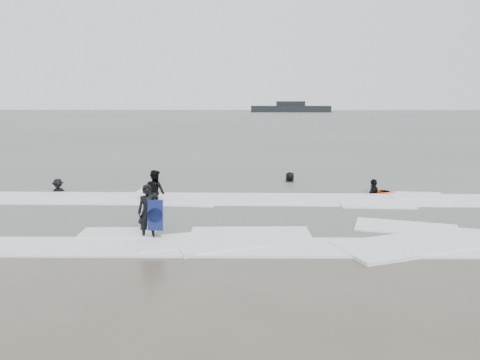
{
  "coord_description": "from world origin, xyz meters",
  "views": [
    {
      "loc": [
        0.51,
        -14.06,
        4.45
      ],
      "look_at": [
        0.0,
        5.0,
        1.1
      ],
      "focal_mm": 35.0,
      "sensor_mm": 36.0,
      "label": 1
    }
  ],
  "objects_px": {
    "vessel_horizon": "(291,108)",
    "surfer_breaker": "(58,193)",
    "surfer_right_near": "(374,194)",
    "surfer_right_far": "(290,183)",
    "surfer_wading": "(156,202)",
    "surfer_centre": "(149,239)"
  },
  "relations": [
    {
      "from": "surfer_wading",
      "to": "vessel_horizon",
      "type": "xyz_separation_m",
      "value": [
        16.1,
        129.08,
        1.27
      ]
    },
    {
      "from": "surfer_right_near",
      "to": "vessel_horizon",
      "type": "relative_size",
      "value": 0.08
    },
    {
      "from": "surfer_right_near",
      "to": "surfer_right_far",
      "type": "relative_size",
      "value": 1.08
    },
    {
      "from": "surfer_centre",
      "to": "surfer_breaker",
      "type": "height_order",
      "value": "surfer_centre"
    },
    {
      "from": "vessel_horizon",
      "to": "surfer_breaker",
      "type": "bearing_deg",
      "value": -99.44
    },
    {
      "from": "surfer_breaker",
      "to": "vessel_horizon",
      "type": "xyz_separation_m",
      "value": [
        21.16,
        127.22,
        1.27
      ]
    },
    {
      "from": "surfer_centre",
      "to": "surfer_breaker",
      "type": "bearing_deg",
      "value": 124.39
    },
    {
      "from": "surfer_wading",
      "to": "surfer_right_far",
      "type": "bearing_deg",
      "value": -101.38
    },
    {
      "from": "surfer_wading",
      "to": "surfer_right_near",
      "type": "xyz_separation_m",
      "value": [
        9.92,
        1.93,
        0.0
      ]
    },
    {
      "from": "surfer_right_near",
      "to": "surfer_right_far",
      "type": "distance_m",
      "value": 4.7
    },
    {
      "from": "surfer_wading",
      "to": "surfer_right_far",
      "type": "xyz_separation_m",
      "value": [
        6.21,
        4.81,
        0.0
      ]
    },
    {
      "from": "surfer_wading",
      "to": "surfer_right_far",
      "type": "relative_size",
      "value": 1.14
    },
    {
      "from": "surfer_centre",
      "to": "surfer_right_far",
      "type": "relative_size",
      "value": 1.04
    },
    {
      "from": "surfer_right_near",
      "to": "surfer_right_far",
      "type": "bearing_deg",
      "value": -91.55
    },
    {
      "from": "surfer_centre",
      "to": "vessel_horizon",
      "type": "distance_m",
      "value": 135.4
    },
    {
      "from": "surfer_centre",
      "to": "surfer_breaker",
      "type": "relative_size",
      "value": 1.19
    },
    {
      "from": "surfer_right_near",
      "to": "surfer_centre",
      "type": "bearing_deg",
      "value": -14.37
    },
    {
      "from": "surfer_breaker",
      "to": "surfer_wading",
      "type": "bearing_deg",
      "value": -28.53
    },
    {
      "from": "surfer_centre",
      "to": "vessel_horizon",
      "type": "bearing_deg",
      "value": 78.77
    },
    {
      "from": "surfer_wading",
      "to": "vessel_horizon",
      "type": "relative_size",
      "value": 0.08
    },
    {
      "from": "surfer_wading",
      "to": "surfer_right_near",
      "type": "distance_m",
      "value": 10.1
    },
    {
      "from": "surfer_centre",
      "to": "surfer_wading",
      "type": "height_order",
      "value": "surfer_wading"
    }
  ]
}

